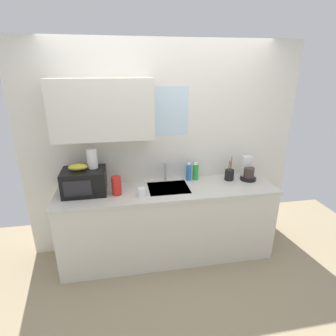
# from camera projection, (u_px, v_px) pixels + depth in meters

# --- Properties ---
(kitchen_wall_assembly) EXTENTS (3.27, 0.42, 2.50)m
(kitchen_wall_assembly) POSITION_uv_depth(u_px,v_px,m) (152.00, 143.00, 3.17)
(kitchen_wall_assembly) COLOR silver
(kitchen_wall_assembly) RESTS_ON ground
(counter_unit) EXTENTS (2.50, 0.63, 0.90)m
(counter_unit) POSITION_uv_depth(u_px,v_px,m) (168.00, 222.00, 3.22)
(counter_unit) COLOR silver
(counter_unit) RESTS_ON ground
(sink_faucet) EXTENTS (0.03, 0.03, 0.23)m
(sink_faucet) POSITION_uv_depth(u_px,v_px,m) (165.00, 172.00, 3.25)
(sink_faucet) COLOR #B2B5BA
(sink_faucet) RESTS_ON counter_unit
(microwave) EXTENTS (0.46, 0.35, 0.27)m
(microwave) POSITION_uv_depth(u_px,v_px,m) (84.00, 182.00, 2.91)
(microwave) COLOR black
(microwave) RESTS_ON counter_unit
(banana_bunch) EXTENTS (0.20, 0.11, 0.07)m
(banana_bunch) POSITION_uv_depth(u_px,v_px,m) (78.00, 167.00, 2.85)
(banana_bunch) COLOR gold
(banana_bunch) RESTS_ON microwave
(paper_towel_roll) EXTENTS (0.11, 0.11, 0.22)m
(paper_towel_roll) POSITION_uv_depth(u_px,v_px,m) (92.00, 158.00, 2.89)
(paper_towel_roll) COLOR white
(paper_towel_roll) RESTS_ON microwave
(coffee_maker) EXTENTS (0.19, 0.21, 0.28)m
(coffee_maker) POSITION_uv_depth(u_px,v_px,m) (248.00, 171.00, 3.30)
(coffee_maker) COLOR black
(coffee_maker) RESTS_ON counter_unit
(dish_soap_bottle_blue) EXTENTS (0.06, 0.06, 0.24)m
(dish_soap_bottle_blue) POSITION_uv_depth(u_px,v_px,m) (189.00, 171.00, 3.26)
(dish_soap_bottle_blue) COLOR blue
(dish_soap_bottle_blue) RESTS_ON counter_unit
(dish_soap_bottle_green) EXTENTS (0.07, 0.07, 0.23)m
(dish_soap_bottle_green) POSITION_uv_depth(u_px,v_px,m) (196.00, 171.00, 3.28)
(dish_soap_bottle_green) COLOR green
(dish_soap_bottle_green) RESTS_ON counter_unit
(cereal_canister) EXTENTS (0.10, 0.10, 0.21)m
(cereal_canister) POSITION_uv_depth(u_px,v_px,m) (116.00, 186.00, 2.89)
(cereal_canister) COLOR red
(cereal_canister) RESTS_ON counter_unit
(mug_white) EXTENTS (0.08, 0.08, 0.09)m
(mug_white) POSITION_uv_depth(u_px,v_px,m) (142.00, 192.00, 2.87)
(mug_white) COLOR white
(mug_white) RESTS_ON counter_unit
(utensil_crock) EXTENTS (0.11, 0.11, 0.30)m
(utensil_crock) POSITION_uv_depth(u_px,v_px,m) (229.00, 174.00, 3.28)
(utensil_crock) COLOR black
(utensil_crock) RESTS_ON counter_unit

